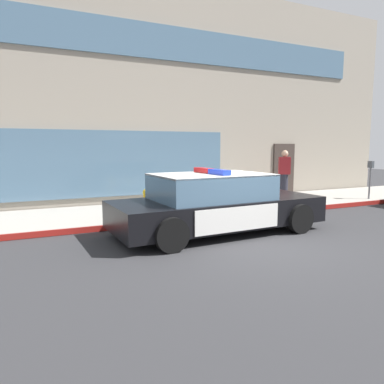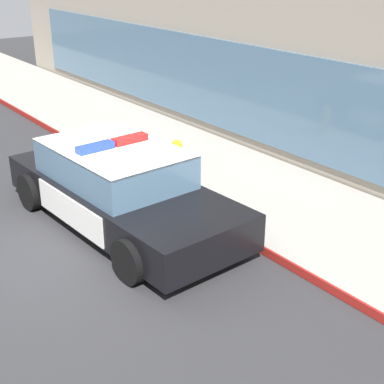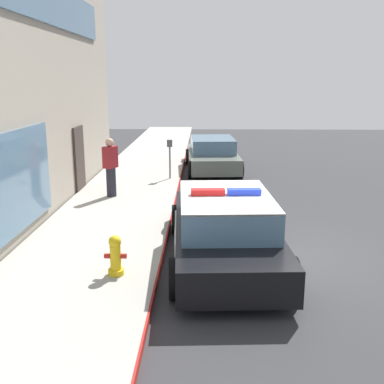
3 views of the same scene
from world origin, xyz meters
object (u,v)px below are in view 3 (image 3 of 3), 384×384
object	(u,v)px
fire_hydrant	(116,256)
car_down_street	(212,155)
police_cruiser	(224,228)
parking_meter	(170,152)
pedestrian_on_sidewalk	(111,167)

from	to	relation	value
fire_hydrant	car_down_street	size ratio (longest dim) A/B	0.16
police_cruiser	fire_hydrant	distance (m)	2.22
fire_hydrant	parking_meter	bearing A→B (deg)	-2.71
police_cruiser	car_down_street	distance (m)	9.21
fire_hydrant	pedestrian_on_sidewalk	xyz separation A→B (m)	(5.54, 1.16, 0.51)
fire_hydrant	pedestrian_on_sidewalk	distance (m)	5.68
car_down_street	parking_meter	world-z (taller)	parking_meter
pedestrian_on_sidewalk	parking_meter	world-z (taller)	pedestrian_on_sidewalk
car_down_street	police_cruiser	bearing A→B (deg)	176.73
police_cruiser	car_down_street	bearing A→B (deg)	-2.58
car_down_street	pedestrian_on_sidewalk	bearing A→B (deg)	143.49
car_down_street	fire_hydrant	bearing A→B (deg)	165.92
police_cruiser	fire_hydrant	world-z (taller)	police_cruiser
police_cruiser	parking_meter	xyz separation A→B (m)	(7.02, 1.57, 0.40)
pedestrian_on_sidewalk	car_down_street	bearing A→B (deg)	-92.80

